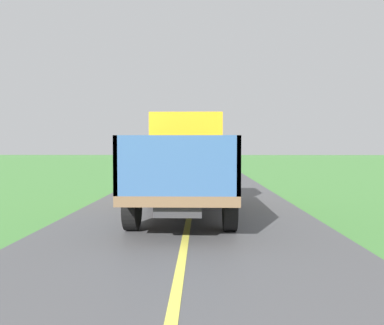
% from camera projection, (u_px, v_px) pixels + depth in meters
% --- Properties ---
extents(banana_truck_near, '(2.38, 5.82, 2.80)m').
position_uv_depth(banana_truck_near, '(186.00, 161.00, 10.41)').
color(banana_truck_near, '#2D2D30').
rests_on(banana_truck_near, road_surface).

